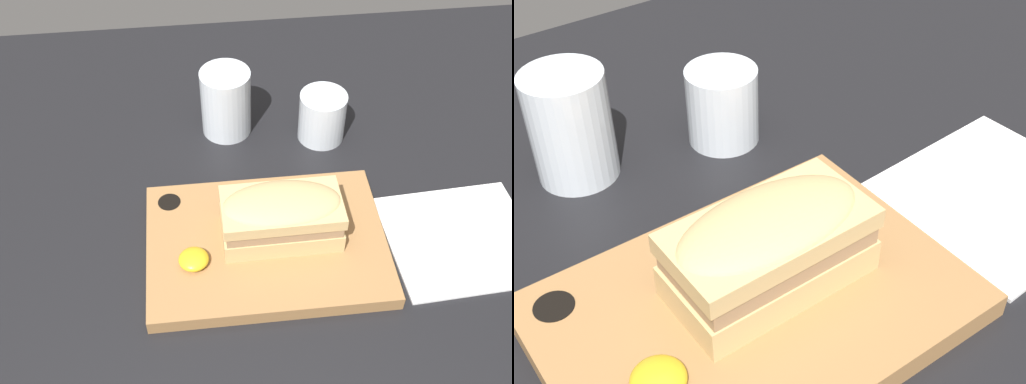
# 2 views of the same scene
# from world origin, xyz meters

# --- Properties ---
(dining_table) EXTENTS (1.76, 1.18, 0.02)m
(dining_table) POSITION_xyz_m (0.00, 0.00, 0.01)
(dining_table) COLOR black
(dining_table) RESTS_ON ground
(serving_board) EXTENTS (0.32, 0.23, 0.02)m
(serving_board) POSITION_xyz_m (0.03, 0.03, 0.03)
(serving_board) COLOR #9E7042
(serving_board) RESTS_ON dining_table
(sandwich) EXTENTS (0.16, 0.08, 0.07)m
(sandwich) POSITION_xyz_m (0.05, 0.04, 0.08)
(sandwich) COLOR tan
(sandwich) RESTS_ON serving_board
(mustard_dollop) EXTENTS (0.04, 0.04, 0.02)m
(mustard_dollop) POSITION_xyz_m (-0.06, -0.00, 0.05)
(mustard_dollop) COLOR gold
(mustard_dollop) RESTS_ON serving_board
(water_glass) EXTENTS (0.08, 0.08, 0.11)m
(water_glass) POSITION_xyz_m (0.00, 0.28, 0.07)
(water_glass) COLOR silver
(water_glass) RESTS_ON dining_table
(wine_glass) EXTENTS (0.07, 0.07, 0.08)m
(wine_glass) POSITION_xyz_m (0.15, 0.25, 0.06)
(wine_glass) COLOR silver
(wine_glass) RESTS_ON dining_table
(napkin) EXTENTS (0.21, 0.19, 0.00)m
(napkin) POSITION_xyz_m (0.30, 0.01, 0.02)
(napkin) COLOR white
(napkin) RESTS_ON dining_table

